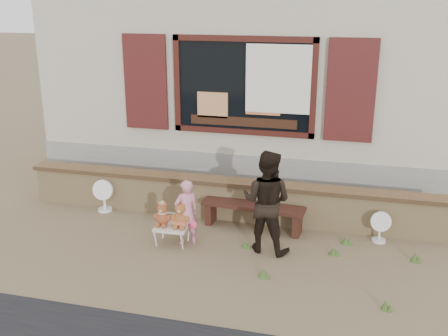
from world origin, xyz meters
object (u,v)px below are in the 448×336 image
(bench, at_px, (253,211))
(teddy_bear_left, at_px, (163,213))
(teddy_bear_right, at_px, (181,214))
(folding_chair, at_px, (172,227))
(adult, at_px, (267,202))
(child, at_px, (186,213))

(bench, height_order, teddy_bear_left, teddy_bear_left)
(bench, bearing_deg, teddy_bear_right, -133.26)
(bench, distance_m, folding_chair, 1.34)
(teddy_bear_left, bearing_deg, adult, 3.96)
(folding_chair, distance_m, child, 0.32)
(teddy_bear_right, bearing_deg, folding_chair, -180.00)
(teddy_bear_left, xyz_separation_m, adult, (1.52, 0.16, 0.28))
(child, bearing_deg, folding_chair, -25.91)
(teddy_bear_right, bearing_deg, child, 29.72)
(bench, distance_m, child, 1.16)
(folding_chair, bearing_deg, child, 11.21)
(adult, bearing_deg, teddy_bear_left, 16.63)
(folding_chair, relative_size, teddy_bear_right, 1.23)
(folding_chair, bearing_deg, bench, 35.60)
(bench, xyz_separation_m, adult, (0.32, -0.66, 0.45))
(folding_chair, bearing_deg, teddy_bear_right, 0.00)
(teddy_bear_right, height_order, child, child)
(teddy_bear_right, xyz_separation_m, adult, (1.24, 0.15, 0.26))
(teddy_bear_left, relative_size, child, 0.37)
(folding_chair, xyz_separation_m, teddy_bear_right, (0.14, 0.01, 0.23))
(bench, xyz_separation_m, folding_chair, (-1.06, -0.82, -0.04))
(folding_chair, xyz_separation_m, child, (0.21, 0.05, 0.24))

